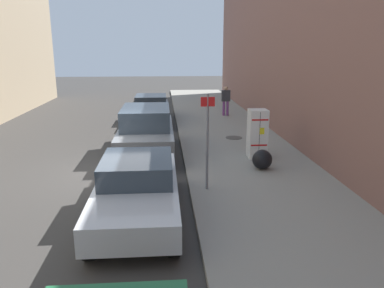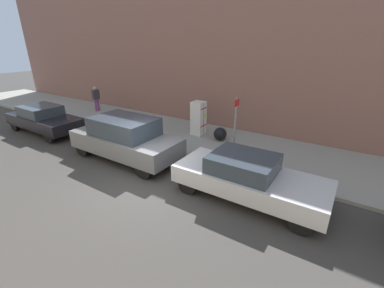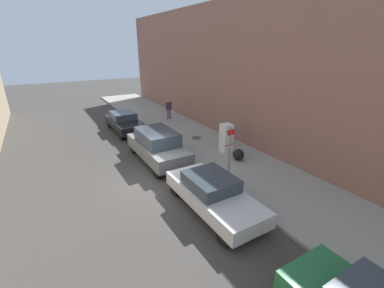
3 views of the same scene
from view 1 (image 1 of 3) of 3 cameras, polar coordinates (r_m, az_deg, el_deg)
name	(u,v)px [view 1 (image 1 of 3)]	position (r m, az deg, el deg)	size (l,w,h in m)	color
ground_plane	(111,171)	(12.23, -12.31, -4.11)	(80.00, 80.00, 0.00)	#383533
sidewalk_slab	(251,166)	(12.42, 8.96, -3.35)	(4.31, 44.00, 0.13)	gray
building_facade_near	(364,30)	(13.04, 24.71, 15.47)	(2.35, 39.60, 8.68)	#7F564C
discarded_refrigerator	(257,134)	(13.02, 9.92, 1.57)	(0.62, 0.60, 1.67)	white
manhole_cover	(234,138)	(15.87, 6.40, 0.96)	(0.70, 0.70, 0.02)	#47443F
street_sign_post	(207,137)	(9.76, 2.35, 1.05)	(0.36, 0.07, 2.57)	slate
trash_bag	(262,159)	(11.89, 10.65, -2.34)	(0.62, 0.62, 0.62)	black
pedestrian_walking_far	(226,99)	(20.95, 5.18, 6.87)	(0.47, 0.22, 1.62)	#7A3D7F
parked_sedan_dark	(151,108)	(19.74, -6.26, 5.40)	(1.80, 4.58, 1.40)	black
parked_suv_gray	(146,130)	(13.72, -6.99, 2.06)	(1.92, 4.66, 1.75)	slate
parked_sedan_silver	(137,188)	(8.76, -8.34, -6.58)	(1.82, 4.56, 1.38)	silver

